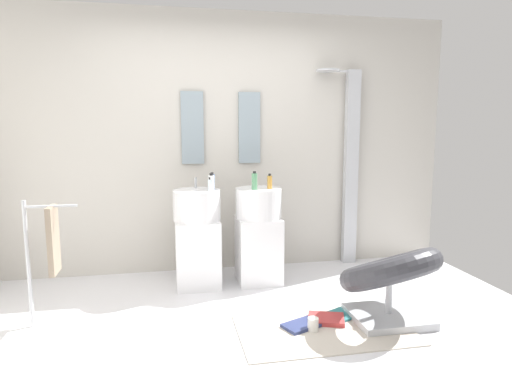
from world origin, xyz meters
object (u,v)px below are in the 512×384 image
Objects in this scene: magazine_teal at (340,315)px; soap_bottle_white at (211,183)px; soap_bottle_amber at (270,182)px; pedestal_sink_left at (197,237)px; lounge_chair at (390,276)px; soap_bottle_green at (254,181)px; soap_bottle_clear at (210,185)px; pedestal_sink_right at (259,234)px; magazine_red at (326,319)px; shower_column at (350,164)px; towel_rack at (49,243)px; coffee_mug at (313,324)px; magazine_navy at (303,325)px; soap_bottle_blue at (212,182)px.

magazine_teal is 1.58m from soap_bottle_white.
soap_bottle_white reaches higher than magazine_teal.
soap_bottle_amber reaches higher than magazine_teal.
magazine_teal is at bearing -42.12° from pedestal_sink_left.
lounge_chair is at bearing -44.92° from magazine_teal.
soap_bottle_clear is at bearing 177.79° from soap_bottle_green.
magazine_red is (0.32, -0.99, -0.44)m from pedestal_sink_right.
shower_column reaches higher than soap_bottle_amber.
coffee_mug is (1.86, -0.49, -0.57)m from towel_rack.
magazine_navy is at bearing -83.41° from pedestal_sink_right.
magazine_teal is at bearing -44.17° from soap_bottle_white.
magazine_red is 1.52m from soap_bottle_clear.
magazine_navy is 1.88× the size of soap_bottle_blue.
pedestal_sink_right is at bearing 98.62° from coffee_mug.
soap_bottle_white is (-0.39, 0.03, -0.01)m from soap_bottle_green.
soap_bottle_amber is (0.67, -0.06, 0.50)m from pedestal_sink_left.
magazine_teal is (-0.62, -1.35, -1.06)m from shower_column.
soap_bottle_blue reaches higher than magazine_red.
lounge_chair is at bearing -40.04° from soap_bottle_blue.
pedestal_sink_right is 8.28× the size of soap_bottle_clear.
soap_bottle_amber reaches higher than towel_rack.
pedestal_sink_right is 1.14m from magazine_navy.
coffee_mug is at bearing -56.50° from pedestal_sink_left.
soap_bottle_blue reaches higher than pedestal_sink_left.
soap_bottle_green is (-0.51, 0.85, 0.96)m from magazine_teal.
soap_bottle_clear is (0.12, -0.07, 0.49)m from pedestal_sink_left.
magazine_red is at bearing 41.35° from coffee_mug.
shower_column is 1.24m from soap_bottle_green.
shower_column is 21.56× the size of coffee_mug.
lounge_chair is 6.21× the size of soap_bottle_green.
magazine_red is 0.20m from magazine_navy.
pedestal_sink_left is 1.00× the size of pedestal_sink_right.
shower_column is at bearing 16.01° from soap_bottle_blue.
soap_bottle_clear reaches higher than pedestal_sink_right.
towel_rack is 6.17× the size of soap_bottle_white.
pedestal_sink_right is at bearing 126.83° from magazine_red.
pedestal_sink_right reaches higher than magazine_teal.
coffee_mug reaches higher than magazine_red.
towel_rack is at bearing -161.47° from soap_bottle_green.
shower_column is at bearing 80.87° from magazine_red.
soap_bottle_amber is at bearing 122.57° from magazine_red.
soap_bottle_amber is at bearing 0.09° from soap_bottle_white.
pedestal_sink_left is at bearing 29.64° from towel_rack.
soap_bottle_clear reaches higher than lounge_chair.
towel_rack is 5.63× the size of soap_bottle_green.
soap_bottle_amber is (-0.23, 0.94, 0.94)m from magazine_red.
magazine_navy is (-0.34, -0.11, 0.00)m from magazine_teal.
magazine_navy is 1.37m from soap_bottle_green.
pedestal_sink_left is 1.41m from magazine_red.
soap_bottle_clear is 0.03m from soap_bottle_white.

